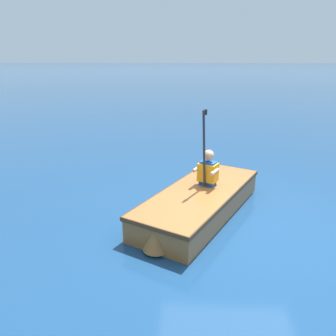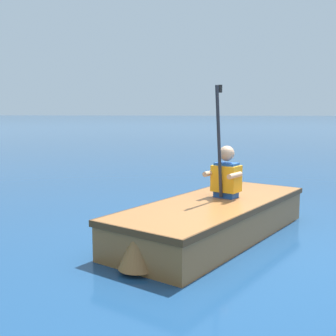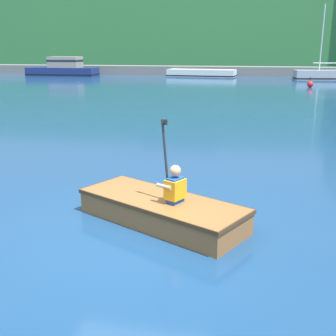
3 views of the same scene
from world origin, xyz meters
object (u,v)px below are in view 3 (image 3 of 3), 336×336
(person_paddler, at_px, (175,186))
(channel_buoy, at_px, (310,84))
(moored_boat_dock_west_end, at_px, (63,68))
(moored_boat_dock_center_near, at_px, (321,75))
(rowboat_foreground, at_px, (160,208))
(moored_boat_dock_center_far, at_px, (202,73))

(person_paddler, distance_m, channel_buoy, 26.23)
(moored_boat_dock_west_end, xyz_separation_m, moored_boat_dock_center_near, (24.96, -1.40, -0.29))
(moored_boat_dock_west_end, relative_size, channel_buoy, 9.95)
(rowboat_foreground, relative_size, channel_buoy, 3.96)
(moored_boat_dock_west_end, relative_size, moored_boat_dock_center_near, 1.14)
(rowboat_foreground, relative_size, person_paddler, 2.31)
(moored_boat_dock_center_near, distance_m, person_paddler, 34.57)
(person_paddler, bearing_deg, moored_boat_dock_west_end, 117.28)
(moored_boat_dock_center_near, distance_m, channel_buoy, 8.34)
(moored_boat_dock_center_far, xyz_separation_m, person_paddler, (4.12, -36.29, 0.33))
(moored_boat_dock_center_near, bearing_deg, moored_boat_dock_west_end, 176.80)
(moored_boat_dock_west_end, bearing_deg, person_paddler, -62.72)
(rowboat_foreground, bearing_deg, moored_boat_dock_center_near, 78.27)
(moored_boat_dock_center_far, bearing_deg, moored_boat_dock_center_near, -12.42)
(rowboat_foreground, height_order, person_paddler, person_paddler)
(moored_boat_dock_center_far, distance_m, rowboat_foreground, 36.36)
(rowboat_foreground, xyz_separation_m, channel_buoy, (5.17, 25.63, 0.00))
(moored_boat_dock_center_far, relative_size, channel_buoy, 9.50)
(person_paddler, height_order, channel_buoy, person_paddler)
(moored_boat_dock_west_end, relative_size, person_paddler, 5.82)
(moored_boat_dock_center_far, bearing_deg, channel_buoy, -49.39)
(moored_boat_dock_west_end, height_order, person_paddler, moored_boat_dock_west_end)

